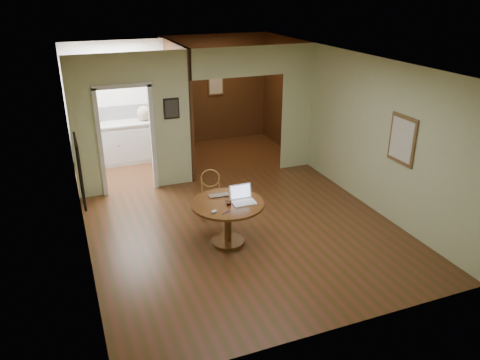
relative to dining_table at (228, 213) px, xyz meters
name	(u,v)px	position (x,y,z in m)	size (l,w,h in m)	color
floor	(248,234)	(0.41, 0.12, -0.53)	(5.00, 5.00, 0.00)	#4B3315
room_shell	(171,116)	(-0.06, 3.22, 0.76)	(5.20, 7.50, 5.00)	white
dining_table	(228,213)	(0.00, 0.00, 0.00)	(1.14, 1.14, 0.71)	brown
chair	(211,192)	(0.04, 0.96, -0.04)	(0.46, 0.46, 0.87)	#AD7D3D
open_laptop	(242,197)	(0.23, -0.04, 0.25)	(0.36, 0.31, 0.25)	white
closed_laptop	(220,196)	(-0.05, 0.23, 0.20)	(0.32, 0.21, 0.03)	#A6A7AB
mouse	(214,211)	(-0.30, -0.25, 0.21)	(0.10, 0.06, 0.04)	white
wine_glass	(229,202)	(-0.01, -0.09, 0.24)	(0.10, 0.10, 0.11)	white
pen	(226,213)	(-0.14, -0.32, 0.19)	(0.01, 0.01, 0.15)	navy
kitchen_cabinet	(124,142)	(-0.94, 4.32, -0.05)	(2.06, 0.60, 0.94)	white
grocery_bag	(144,113)	(-0.44, 4.32, 0.58)	(0.34, 0.29, 0.34)	beige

